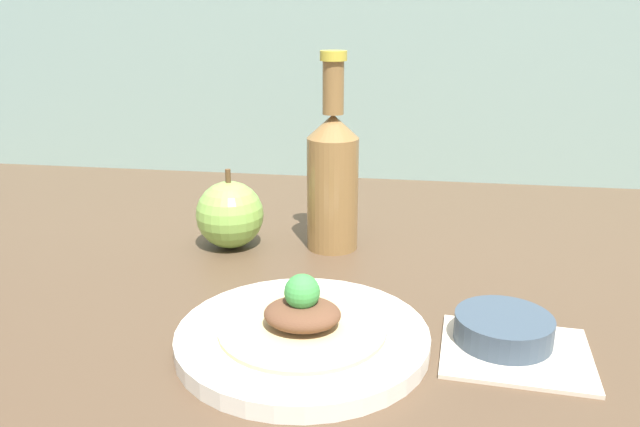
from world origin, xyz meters
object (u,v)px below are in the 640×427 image
object	(u,v)px
dipping_bowl	(503,330)
plate	(303,336)
cider_bottle	(333,176)
apple	(230,215)
plated_food	(302,316)

from	to	relation	value
dipping_bowl	plate	bearing A→B (deg)	-169.95
cider_bottle	dipping_bowl	distance (cm)	31.09
cider_bottle	apple	bearing A→B (deg)	-172.02
cider_bottle	apple	size ratio (longest dim) A/B	2.40
plated_food	cider_bottle	distance (cm)	26.95
plate	plated_food	distance (cm)	2.02
cider_bottle	dipping_bowl	size ratio (longest dim) A/B	2.79
plated_food	cider_bottle	xyz separation A→B (cm)	(-0.84, 26.09, 6.71)
plate	dipping_bowl	bearing A→B (deg)	10.05
dipping_bowl	plated_food	bearing A→B (deg)	-169.95
apple	dipping_bowl	world-z (taller)	apple
plate	cider_bottle	size ratio (longest dim) A/B	0.93
plate	apple	xyz separation A→B (cm)	(-14.26, 24.21, 3.39)
plated_food	plate	bearing A→B (deg)	-63.43
cider_bottle	dipping_bowl	world-z (taller)	cider_bottle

